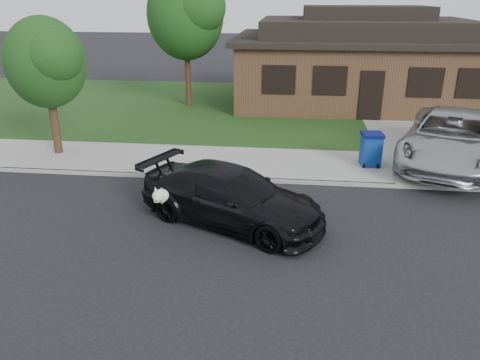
# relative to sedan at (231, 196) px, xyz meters

# --- Properties ---
(ground) EXTENTS (120.00, 120.00, 0.00)m
(ground) POSITION_rel_sedan_xyz_m (0.77, -0.75, -0.70)
(ground) COLOR black
(ground) RESTS_ON ground
(sidewalk) EXTENTS (60.00, 3.00, 0.12)m
(sidewalk) POSITION_rel_sedan_xyz_m (0.77, 4.25, -0.64)
(sidewalk) COLOR gray
(sidewalk) RESTS_ON ground
(curb) EXTENTS (60.00, 0.12, 0.12)m
(curb) POSITION_rel_sedan_xyz_m (0.77, 2.75, -0.64)
(curb) COLOR gray
(curb) RESTS_ON ground
(lawn) EXTENTS (60.00, 13.00, 0.13)m
(lawn) POSITION_rel_sedan_xyz_m (0.77, 12.25, -0.63)
(lawn) COLOR #193814
(lawn) RESTS_ON ground
(driveway) EXTENTS (4.50, 13.00, 0.14)m
(driveway) POSITION_rel_sedan_xyz_m (6.77, 9.25, -0.63)
(driveway) COLOR gray
(driveway) RESTS_ON ground
(sedan) EXTENTS (5.16, 3.77, 1.39)m
(sedan) POSITION_rel_sedan_xyz_m (0.00, 0.00, 0.00)
(sedan) COLOR black
(sedan) RESTS_ON ground
(minivan) EXTENTS (4.78, 6.66, 1.68)m
(minivan) POSITION_rel_sedan_xyz_m (6.56, 4.80, 0.29)
(minivan) COLOR #A7A9AE
(minivan) RESTS_ON driveway
(recycling_bin) EXTENTS (0.71, 0.73, 1.08)m
(recycling_bin) POSITION_rel_sedan_xyz_m (3.99, 4.34, -0.03)
(recycling_bin) COLOR navy
(recycling_bin) RESTS_ON sidewalk
(house) EXTENTS (12.60, 8.60, 4.65)m
(house) POSITION_rel_sedan_xyz_m (4.77, 14.24, 1.44)
(house) COLOR #422B1C
(house) RESTS_ON ground
(tree_0) EXTENTS (3.78, 3.60, 6.34)m
(tree_0) POSITION_rel_sedan_xyz_m (-3.56, 12.12, 3.78)
(tree_0) COLOR #332114
(tree_0) RESTS_ON ground
(tree_2) EXTENTS (2.73, 2.60, 4.59)m
(tree_2) POSITION_rel_sedan_xyz_m (-6.61, 4.36, 2.57)
(tree_2) COLOR #332114
(tree_2) RESTS_ON ground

